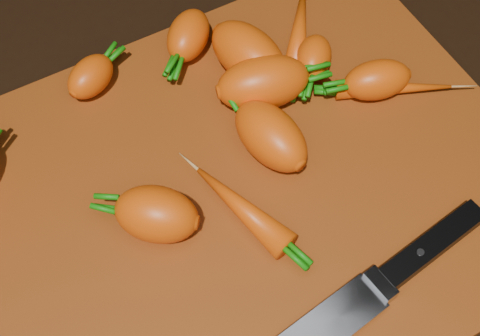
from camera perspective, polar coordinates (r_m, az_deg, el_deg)
ground at (r=0.60m, az=0.46°, el=-2.45°), size 2.00×2.00×0.01m
cutting_board at (r=0.59m, az=0.47°, el=-1.93°), size 0.50×0.40×0.01m
carrot_1 at (r=0.55m, az=-7.14°, el=-3.94°), size 0.08×0.08×0.05m
carrot_2 at (r=0.64m, az=0.71°, el=9.70°), size 0.07×0.10×0.05m
carrot_3 at (r=0.58m, az=2.65°, el=2.75°), size 0.06×0.09×0.05m
carrot_4 at (r=0.66m, az=-4.43°, el=11.22°), size 0.07×0.07×0.04m
carrot_5 at (r=0.65m, az=-12.63°, el=7.62°), size 0.06×0.05×0.03m
carrot_6 at (r=0.64m, az=11.61°, el=7.38°), size 0.07×0.05×0.04m
carrot_7 at (r=0.68m, az=5.05°, el=11.57°), size 0.09×0.11×0.02m
carrot_8 at (r=0.65m, az=12.98°, el=6.66°), size 0.11×0.07×0.02m
carrot_9 at (r=0.56m, az=0.10°, el=-3.37°), size 0.06×0.11×0.03m
carrot_10 at (r=0.65m, az=6.29°, el=9.32°), size 0.06×0.06×0.03m
carrot_11 at (r=0.62m, az=1.98°, el=7.27°), size 0.10×0.07×0.05m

